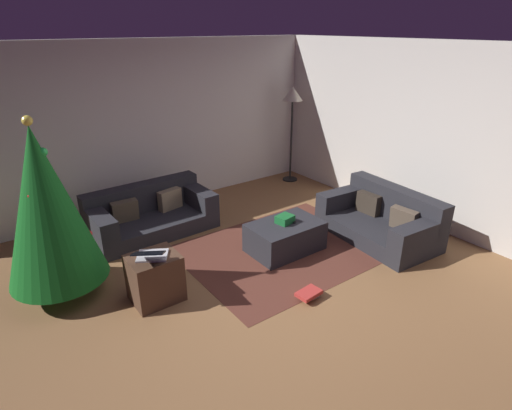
{
  "coord_description": "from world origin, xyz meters",
  "views": [
    {
      "loc": [
        -2.3,
        -3.09,
        2.78
      ],
      "look_at": [
        0.44,
        0.68,
        0.75
      ],
      "focal_mm": 29.2,
      "sensor_mm": 36.0,
      "label": 1
    }
  ],
  "objects_px": {
    "ottoman": "(285,237)",
    "laptop": "(151,255)",
    "tv_remote": "(290,221)",
    "christmas_tree": "(46,207)",
    "side_table": "(155,278)",
    "gift_box": "(285,219)",
    "book_stack": "(309,294)",
    "couch_right": "(382,219)",
    "corner_lamp": "(293,101)",
    "couch_left": "(150,214)"
  },
  "relations": [
    {
      "from": "ottoman",
      "to": "laptop",
      "type": "relative_size",
      "value": 1.82
    },
    {
      "from": "side_table",
      "to": "ottoman",
      "type": "bearing_deg",
      "value": 0.19
    },
    {
      "from": "ottoman",
      "to": "gift_box",
      "type": "bearing_deg",
      "value": 74.4
    },
    {
      "from": "book_stack",
      "to": "christmas_tree",
      "type": "bearing_deg",
      "value": 142.06
    },
    {
      "from": "ottoman",
      "to": "laptop",
      "type": "distance_m",
      "value": 1.91
    },
    {
      "from": "christmas_tree",
      "to": "side_table",
      "type": "bearing_deg",
      "value": -41.28
    },
    {
      "from": "tv_remote",
      "to": "side_table",
      "type": "distance_m",
      "value": 1.91
    },
    {
      "from": "gift_box",
      "to": "book_stack",
      "type": "distance_m",
      "value": 1.18
    },
    {
      "from": "couch_right",
      "to": "tv_remote",
      "type": "height_order",
      "value": "couch_right"
    },
    {
      "from": "ottoman",
      "to": "couch_left",
      "type": "bearing_deg",
      "value": 126.96
    },
    {
      "from": "ottoman",
      "to": "book_stack",
      "type": "height_order",
      "value": "ottoman"
    },
    {
      "from": "side_table",
      "to": "corner_lamp",
      "type": "relative_size",
      "value": 0.3
    },
    {
      "from": "couch_right",
      "to": "book_stack",
      "type": "relative_size",
      "value": 5.79
    },
    {
      "from": "laptop",
      "to": "couch_right",
      "type": "bearing_deg",
      "value": -7.64
    },
    {
      "from": "christmas_tree",
      "to": "laptop",
      "type": "distance_m",
      "value": 1.18
    },
    {
      "from": "couch_left",
      "to": "ottoman",
      "type": "distance_m",
      "value": 2.01
    },
    {
      "from": "laptop",
      "to": "book_stack",
      "type": "relative_size",
      "value": 1.8
    },
    {
      "from": "ottoman",
      "to": "corner_lamp",
      "type": "relative_size",
      "value": 0.54
    },
    {
      "from": "couch_right",
      "to": "tv_remote",
      "type": "xyz_separation_m",
      "value": [
        -1.29,
        0.49,
        0.14
      ]
    },
    {
      "from": "couch_left",
      "to": "corner_lamp",
      "type": "xyz_separation_m",
      "value": [
        3.04,
        0.44,
        1.25
      ]
    },
    {
      "from": "couch_left",
      "to": "christmas_tree",
      "type": "height_order",
      "value": "christmas_tree"
    },
    {
      "from": "side_table",
      "to": "laptop",
      "type": "height_order",
      "value": "laptop"
    },
    {
      "from": "side_table",
      "to": "book_stack",
      "type": "bearing_deg",
      "value": -35.81
    },
    {
      "from": "laptop",
      "to": "book_stack",
      "type": "height_order",
      "value": "laptop"
    },
    {
      "from": "christmas_tree",
      "to": "book_stack",
      "type": "height_order",
      "value": "christmas_tree"
    },
    {
      "from": "gift_box",
      "to": "side_table",
      "type": "distance_m",
      "value": 1.84
    },
    {
      "from": "tv_remote",
      "to": "side_table",
      "type": "height_order",
      "value": "side_table"
    },
    {
      "from": "couch_left",
      "to": "book_stack",
      "type": "xyz_separation_m",
      "value": [
        0.74,
        -2.59,
        -0.2
      ]
    },
    {
      "from": "ottoman",
      "to": "corner_lamp",
      "type": "distance_m",
      "value": 3.05
    },
    {
      "from": "corner_lamp",
      "to": "laptop",
      "type": "bearing_deg",
      "value": -150.26
    },
    {
      "from": "side_table",
      "to": "book_stack",
      "type": "relative_size",
      "value": 1.85
    },
    {
      "from": "ottoman",
      "to": "laptop",
      "type": "height_order",
      "value": "laptop"
    },
    {
      "from": "couch_right",
      "to": "corner_lamp",
      "type": "distance_m",
      "value": 2.87
    },
    {
      "from": "gift_box",
      "to": "christmas_tree",
      "type": "xyz_separation_m",
      "value": [
        -2.64,
        0.68,
        0.62
      ]
    },
    {
      "from": "christmas_tree",
      "to": "book_stack",
      "type": "distance_m",
      "value": 2.92
    },
    {
      "from": "couch_left",
      "to": "tv_remote",
      "type": "xyz_separation_m",
      "value": [
        1.28,
        -1.61,
        0.15
      ]
    },
    {
      "from": "couch_right",
      "to": "book_stack",
      "type": "xyz_separation_m",
      "value": [
        -1.84,
        -0.49,
        -0.21
      ]
    },
    {
      "from": "side_table",
      "to": "laptop",
      "type": "distance_m",
      "value": 0.33
    },
    {
      "from": "christmas_tree",
      "to": "side_table",
      "type": "height_order",
      "value": "christmas_tree"
    },
    {
      "from": "ottoman",
      "to": "book_stack",
      "type": "xyz_separation_m",
      "value": [
        -0.47,
        -0.98,
        -0.14
      ]
    },
    {
      "from": "laptop",
      "to": "corner_lamp",
      "type": "relative_size",
      "value": 0.3
    },
    {
      "from": "couch_left",
      "to": "christmas_tree",
      "type": "relative_size",
      "value": 0.88
    },
    {
      "from": "ottoman",
      "to": "side_table",
      "type": "height_order",
      "value": "side_table"
    },
    {
      "from": "tv_remote",
      "to": "christmas_tree",
      "type": "bearing_deg",
      "value": 138.37
    },
    {
      "from": "christmas_tree",
      "to": "side_table",
      "type": "relative_size",
      "value": 3.74
    },
    {
      "from": "laptop",
      "to": "tv_remote",
      "type": "bearing_deg",
      "value": 1.77
    },
    {
      "from": "tv_remote",
      "to": "laptop",
      "type": "relative_size",
      "value": 0.31
    },
    {
      "from": "ottoman",
      "to": "christmas_tree",
      "type": "distance_m",
      "value": 2.86
    },
    {
      "from": "tv_remote",
      "to": "laptop",
      "type": "xyz_separation_m",
      "value": [
        -1.94,
        -0.06,
        0.19
      ]
    },
    {
      "from": "ottoman",
      "to": "corner_lamp",
      "type": "bearing_deg",
      "value": 48.21
    }
  ]
}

